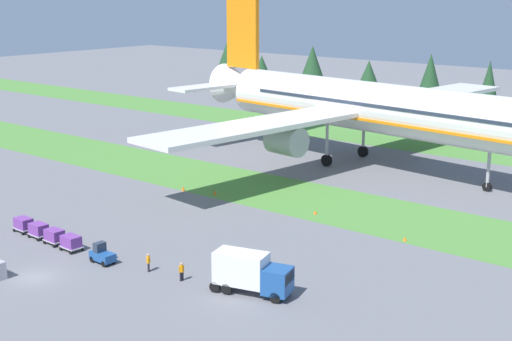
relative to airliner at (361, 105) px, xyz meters
name	(u,v)px	position (x,y,z in m)	size (l,w,h in m)	color
ground_plane	(36,277)	(0.19, -56.23, -8.84)	(400.00, 400.00, 0.00)	slate
grass_strip_near	(278,193)	(0.19, -20.09, -8.83)	(320.00, 13.91, 0.01)	#4C8438
grass_strip_far	(421,143)	(0.19, 19.74, -8.83)	(320.00, 13.91, 0.01)	#4C8438
airliner	(361,105)	(0.00, 0.00, 0.00)	(59.85, 74.22, 24.62)	silver
baggage_tug	(102,255)	(2.08, -50.10, -8.02)	(2.66, 1.42, 1.97)	#1E4C8E
cargo_dolly_lead	(71,242)	(-2.94, -49.87, -7.92)	(2.27, 1.60, 1.55)	#A3A3A8
cargo_dolly_second	(54,235)	(-5.84, -49.74, -7.92)	(2.27, 1.60, 1.55)	#A3A3A8
cargo_dolly_third	(39,229)	(-8.74, -49.61, -7.92)	(2.27, 1.60, 1.55)	#A3A3A8
cargo_dolly_fourth	(24,224)	(-11.64, -49.48, -7.92)	(2.27, 1.60, 1.55)	#A3A3A8
catering_truck	(251,272)	(17.62, -46.76, -6.88)	(7.31, 4.04, 3.58)	#1E4C8E
ground_crew_marshaller	(148,262)	(7.11, -48.81, -7.89)	(0.42, 0.43, 1.74)	black
ground_crew_loader	(182,271)	(11.05, -48.50, -7.89)	(0.36, 0.55, 1.74)	black
taxiway_marker_0	(183,188)	(-9.89, -27.01, -8.51)	(0.44, 0.44, 0.66)	orange
taxiway_marker_1	(405,239)	(21.49, -26.35, -8.61)	(0.44, 0.44, 0.46)	orange
taxiway_marker_2	(215,192)	(-5.50, -25.77, -8.54)	(0.44, 0.44, 0.59)	orange
taxiway_marker_3	(315,212)	(9.06, -24.59, -8.59)	(0.44, 0.44, 0.49)	orange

